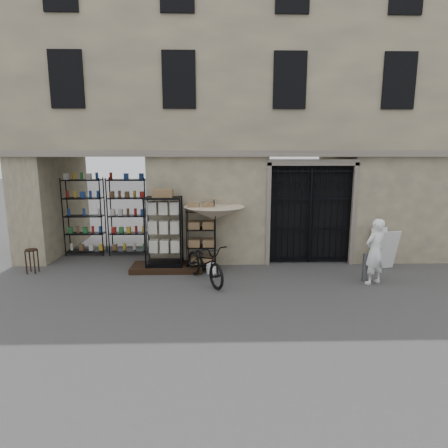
{
  "coord_description": "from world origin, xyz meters",
  "views": [
    {
      "loc": [
        -1.04,
        -8.65,
        3.27
      ],
      "look_at": [
        -0.8,
        1.4,
        1.35
      ],
      "focal_mm": 30.0,
      "sensor_mm": 36.0,
      "label": 1
    }
  ],
  "objects_px": {
    "white_bucket": "(211,268)",
    "easel_sign": "(385,249)",
    "market_umbrella": "(214,209)",
    "wooden_stool": "(32,261)",
    "display_cabinet": "(164,235)",
    "wire_rack": "(201,239)",
    "bicycle": "(205,281)",
    "steel_bollard": "(365,267)",
    "shopkeeper": "(372,283)"
  },
  "relations": [
    {
      "from": "wooden_stool",
      "to": "white_bucket",
      "type": "bearing_deg",
      "value": -1.55
    },
    {
      "from": "market_umbrella",
      "to": "shopkeeper",
      "type": "height_order",
      "value": "market_umbrella"
    },
    {
      "from": "wire_rack",
      "to": "shopkeeper",
      "type": "relative_size",
      "value": 1.08
    },
    {
      "from": "white_bucket",
      "to": "shopkeeper",
      "type": "height_order",
      "value": "white_bucket"
    },
    {
      "from": "white_bucket",
      "to": "easel_sign",
      "type": "distance_m",
      "value": 4.99
    },
    {
      "from": "wooden_stool",
      "to": "steel_bollard",
      "type": "xyz_separation_m",
      "value": [
        8.91,
        -0.88,
        0.01
      ]
    },
    {
      "from": "bicycle",
      "to": "shopkeeper",
      "type": "relative_size",
      "value": 1.16
    },
    {
      "from": "steel_bollard",
      "to": "easel_sign",
      "type": "bearing_deg",
      "value": 47.8
    },
    {
      "from": "wire_rack",
      "to": "market_umbrella",
      "type": "xyz_separation_m",
      "value": [
        0.36,
        0.03,
        0.84
      ]
    },
    {
      "from": "bicycle",
      "to": "steel_bollard",
      "type": "distance_m",
      "value": 4.14
    },
    {
      "from": "white_bucket",
      "to": "display_cabinet",
      "type": "bearing_deg",
      "value": 167.27
    },
    {
      "from": "market_umbrella",
      "to": "wooden_stool",
      "type": "bearing_deg",
      "value": -177.32
    },
    {
      "from": "wire_rack",
      "to": "wooden_stool",
      "type": "distance_m",
      "value": 4.69
    },
    {
      "from": "display_cabinet",
      "to": "white_bucket",
      "type": "height_order",
      "value": "display_cabinet"
    },
    {
      "from": "display_cabinet",
      "to": "easel_sign",
      "type": "xyz_separation_m",
      "value": [
        6.26,
        0.04,
        -0.44
      ]
    },
    {
      "from": "bicycle",
      "to": "steel_bollard",
      "type": "bearing_deg",
      "value": -29.18
    },
    {
      "from": "bicycle",
      "to": "steel_bollard",
      "type": "height_order",
      "value": "bicycle"
    },
    {
      "from": "shopkeeper",
      "to": "easel_sign",
      "type": "height_order",
      "value": "easel_sign"
    },
    {
      "from": "white_bucket",
      "to": "steel_bollard",
      "type": "distance_m",
      "value": 4.05
    },
    {
      "from": "wire_rack",
      "to": "market_umbrella",
      "type": "height_order",
      "value": "market_umbrella"
    },
    {
      "from": "shopkeeper",
      "to": "wooden_stool",
      "type": "bearing_deg",
      "value": -33.49
    },
    {
      "from": "bicycle",
      "to": "wooden_stool",
      "type": "distance_m",
      "value": 4.86
    },
    {
      "from": "wooden_stool",
      "to": "steel_bollard",
      "type": "distance_m",
      "value": 8.95
    },
    {
      "from": "bicycle",
      "to": "white_bucket",
      "type": "bearing_deg",
      "value": 49.4
    },
    {
      "from": "wire_rack",
      "to": "easel_sign",
      "type": "relative_size",
      "value": 1.61
    },
    {
      "from": "wooden_stool",
      "to": "shopkeeper",
      "type": "xyz_separation_m",
      "value": [
        9.05,
        -1.06,
        -0.35
      ]
    },
    {
      "from": "wire_rack",
      "to": "wooden_stool",
      "type": "relative_size",
      "value": 2.69
    },
    {
      "from": "market_umbrella",
      "to": "bicycle",
      "type": "relative_size",
      "value": 1.23
    },
    {
      "from": "white_bucket",
      "to": "steel_bollard",
      "type": "height_order",
      "value": "steel_bollard"
    },
    {
      "from": "wooden_stool",
      "to": "steel_bollard",
      "type": "relative_size",
      "value": 0.91
    },
    {
      "from": "white_bucket",
      "to": "easel_sign",
      "type": "bearing_deg",
      "value": 3.91
    },
    {
      "from": "display_cabinet",
      "to": "wire_rack",
      "type": "xyz_separation_m",
      "value": [
        1.03,
        0.04,
        -0.13
      ]
    },
    {
      "from": "bicycle",
      "to": "display_cabinet",
      "type": "bearing_deg",
      "value": 111.1
    },
    {
      "from": "wire_rack",
      "to": "easel_sign",
      "type": "bearing_deg",
      "value": -2.09
    },
    {
      "from": "steel_bollard",
      "to": "easel_sign",
      "type": "height_order",
      "value": "easel_sign"
    },
    {
      "from": "wooden_stool",
      "to": "easel_sign",
      "type": "bearing_deg",
      "value": 1.19
    },
    {
      "from": "wire_rack",
      "to": "bicycle",
      "type": "height_order",
      "value": "wire_rack"
    },
    {
      "from": "white_bucket",
      "to": "bicycle",
      "type": "bearing_deg",
      "value": -102.18
    },
    {
      "from": "market_umbrella",
      "to": "shopkeeper",
      "type": "relative_size",
      "value": 1.43
    },
    {
      "from": "market_umbrella",
      "to": "steel_bollard",
      "type": "height_order",
      "value": "market_umbrella"
    },
    {
      "from": "white_bucket",
      "to": "shopkeeper",
      "type": "bearing_deg",
      "value": -12.64
    },
    {
      "from": "wooden_stool",
      "to": "steel_bollard",
      "type": "bearing_deg",
      "value": -5.63
    },
    {
      "from": "display_cabinet",
      "to": "shopkeeper",
      "type": "height_order",
      "value": "display_cabinet"
    },
    {
      "from": "steel_bollard",
      "to": "shopkeeper",
      "type": "xyz_separation_m",
      "value": [
        0.14,
        -0.18,
        -0.37
      ]
    },
    {
      "from": "shopkeeper",
      "to": "easel_sign",
      "type": "xyz_separation_m",
      "value": [
        0.84,
        1.26,
        0.58
      ]
    },
    {
      "from": "white_bucket",
      "to": "shopkeeper",
      "type": "distance_m",
      "value": 4.22
    },
    {
      "from": "market_umbrella",
      "to": "display_cabinet",
      "type": "bearing_deg",
      "value": -176.95
    },
    {
      "from": "wire_rack",
      "to": "white_bucket",
      "type": "height_order",
      "value": "wire_rack"
    },
    {
      "from": "display_cabinet",
      "to": "market_umbrella",
      "type": "relative_size",
      "value": 0.87
    },
    {
      "from": "wire_rack",
      "to": "bicycle",
      "type": "distance_m",
      "value": 1.36
    }
  ]
}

